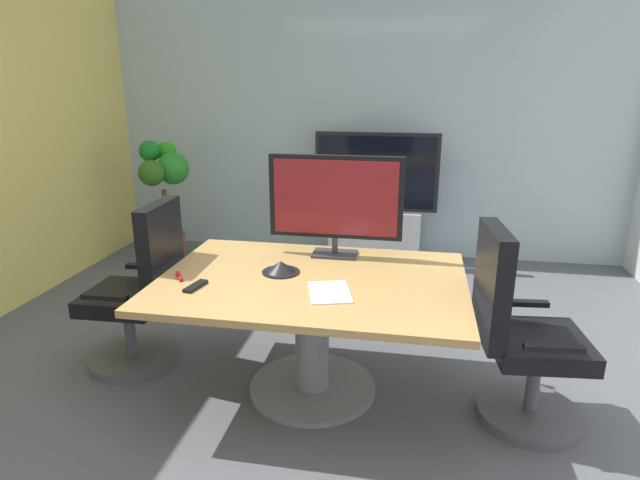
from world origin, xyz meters
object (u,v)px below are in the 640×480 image
(conference_table, at_px, (312,309))
(remote_control, at_px, (195,286))
(tv_monitor, at_px, (335,200))
(conference_phone, at_px, (281,268))
(office_chair_right, at_px, (520,344))
(potted_plant, at_px, (166,195))
(wall_display_unit, at_px, (375,220))
(office_chair_left, at_px, (140,299))

(conference_table, relative_size, remote_control, 10.14)
(tv_monitor, relative_size, conference_phone, 3.82)
(office_chair_right, height_order, potted_plant, potted_plant)
(conference_table, bearing_deg, potted_plant, 133.12)
(office_chair_right, xyz_separation_m, conference_phone, (-1.33, 0.13, 0.30))
(tv_monitor, height_order, wall_display_unit, tv_monitor)
(conference_phone, bearing_deg, remote_control, -142.10)
(conference_table, relative_size, tv_monitor, 2.05)
(tv_monitor, distance_m, wall_display_unit, 2.06)
(potted_plant, bearing_deg, conference_phone, -49.21)
(potted_plant, height_order, conference_phone, potted_plant)
(conference_table, bearing_deg, tv_monitor, 81.52)
(tv_monitor, xyz_separation_m, remote_control, (-0.66, -0.68, -0.35))
(potted_plant, bearing_deg, conference_table, -46.88)
(conference_phone, bearing_deg, office_chair_left, 177.43)
(office_chair_right, distance_m, potted_plant, 3.68)
(office_chair_right, xyz_separation_m, tv_monitor, (-1.07, 0.51, 0.62))
(conference_phone, xyz_separation_m, remote_control, (-0.40, -0.31, -0.02))
(wall_display_unit, distance_m, conference_phone, 2.38)
(wall_display_unit, height_order, remote_control, wall_display_unit)
(office_chair_right, height_order, wall_display_unit, wall_display_unit)
(conference_table, height_order, office_chair_right, office_chair_right)
(office_chair_right, xyz_separation_m, potted_plant, (-3.02, 2.09, 0.23))
(office_chair_right, bearing_deg, remote_control, 90.38)
(office_chair_left, bearing_deg, remote_control, 55.45)
(potted_plant, bearing_deg, office_chair_right, -34.64)
(conference_table, xyz_separation_m, office_chair_right, (1.14, -0.08, -0.07))
(tv_monitor, relative_size, potted_plant, 0.69)
(wall_display_unit, bearing_deg, tv_monitor, -92.99)
(remote_control, bearing_deg, potted_plant, 130.99)
(tv_monitor, distance_m, potted_plant, 2.54)
(potted_plant, bearing_deg, tv_monitor, -39.06)
(wall_display_unit, relative_size, potted_plant, 1.07)
(tv_monitor, xyz_separation_m, wall_display_unit, (0.10, 1.96, -0.64))
(conference_phone, distance_m, remote_control, 0.50)
(office_chair_right, distance_m, remote_control, 1.76)
(wall_display_unit, bearing_deg, conference_phone, -98.82)
(office_chair_left, height_order, potted_plant, potted_plant)
(office_chair_left, distance_m, tv_monitor, 1.39)
(tv_monitor, height_order, remote_control, tv_monitor)
(remote_control, bearing_deg, office_chair_left, 158.56)
(conference_table, distance_m, conference_phone, 0.30)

